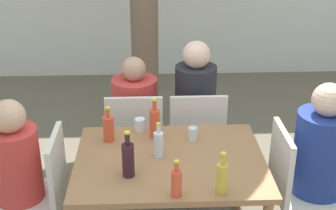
% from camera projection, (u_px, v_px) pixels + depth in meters
% --- Properties ---
extents(dining_table_front, '(1.24, 0.95, 0.73)m').
position_uv_depth(dining_table_front, '(170.00, 169.00, 3.09)').
color(dining_table_front, '#996B42').
rests_on(dining_table_front, ground_plane).
extents(patio_chair_0, '(0.44, 0.44, 0.91)m').
position_uv_depth(patio_chair_0, '(42.00, 189.00, 3.11)').
color(patio_chair_0, beige).
rests_on(patio_chair_0, ground_plane).
extents(patio_chair_1, '(0.44, 0.44, 0.91)m').
position_uv_depth(patio_chair_1, '(295.00, 182.00, 3.18)').
color(patio_chair_1, beige).
rests_on(patio_chair_1, ground_plane).
extents(patio_chair_2, '(0.44, 0.44, 0.91)m').
position_uv_depth(patio_chair_2, '(135.00, 136.00, 3.78)').
color(patio_chair_2, beige).
rests_on(patio_chair_2, ground_plane).
extents(patio_chair_3, '(0.44, 0.44, 0.91)m').
position_uv_depth(patio_chair_3, '(196.00, 135.00, 3.80)').
color(patio_chair_3, beige).
rests_on(patio_chair_3, ground_plane).
extents(person_seated_0, '(0.56, 0.32, 1.16)m').
position_uv_depth(person_seated_0, '(6.00, 190.00, 3.10)').
color(person_seated_0, '#383842').
rests_on(person_seated_0, ground_plane).
extents(person_seated_1, '(0.58, 0.36, 1.24)m').
position_uv_depth(person_seated_1, '(329.00, 176.00, 3.17)').
color(person_seated_1, '#383842').
rests_on(person_seated_1, ground_plane).
extents(person_seated_2, '(0.37, 0.58, 1.14)m').
position_uv_depth(person_seated_2, '(136.00, 124.00, 4.00)').
color(person_seated_2, '#383842').
rests_on(person_seated_2, ground_plane).
extents(person_seated_3, '(0.34, 0.57, 1.27)m').
position_uv_depth(person_seated_3, '(194.00, 117.00, 3.99)').
color(person_seated_3, '#383842').
rests_on(person_seated_3, ground_plane).
extents(soda_bottle_0, '(0.08, 0.08, 0.26)m').
position_uv_depth(soda_bottle_0, '(108.00, 128.00, 3.24)').
color(soda_bottle_0, '#DB4C2D').
rests_on(soda_bottle_0, dining_table_front).
extents(soda_bottle_1, '(0.06, 0.06, 0.23)m').
position_uv_depth(soda_bottle_1, '(176.00, 182.00, 2.65)').
color(soda_bottle_1, '#DB4C2D').
rests_on(soda_bottle_1, dining_table_front).
extents(water_bottle_2, '(0.06, 0.06, 0.24)m').
position_uv_depth(water_bottle_2, '(159.00, 144.00, 3.05)').
color(water_bottle_2, silver).
rests_on(water_bottle_2, dining_table_front).
extents(wine_bottle_3, '(0.08, 0.08, 0.30)m').
position_uv_depth(wine_bottle_3, '(128.00, 159.00, 2.83)').
color(wine_bottle_3, '#331923').
rests_on(wine_bottle_3, dining_table_front).
extents(soda_bottle_4, '(0.07, 0.07, 0.30)m').
position_uv_depth(soda_bottle_4, '(155.00, 123.00, 3.28)').
color(soda_bottle_4, '#DB4C2D').
rests_on(soda_bottle_4, dining_table_front).
extents(oil_cruet_5, '(0.06, 0.06, 0.27)m').
position_uv_depth(oil_cruet_5, '(222.00, 178.00, 2.67)').
color(oil_cruet_5, gold).
rests_on(oil_cruet_5, dining_table_front).
extents(drinking_glass_0, '(0.08, 0.08, 0.10)m').
position_uv_depth(drinking_glass_0, '(140.00, 125.00, 3.40)').
color(drinking_glass_0, white).
rests_on(drinking_glass_0, dining_table_front).
extents(drinking_glass_1, '(0.06, 0.06, 0.09)m').
position_uv_depth(drinking_glass_1, '(193.00, 134.00, 3.28)').
color(drinking_glass_1, silver).
rests_on(drinking_glass_1, dining_table_front).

